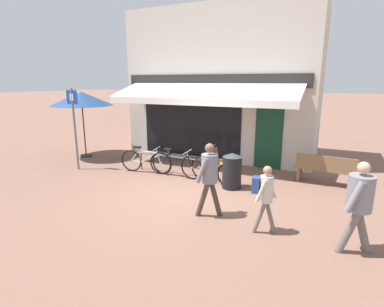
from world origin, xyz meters
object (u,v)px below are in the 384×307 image
object	(u,v)px
pedestrian_second_adult	(359,199)
litter_bin	(232,171)
park_bench	(326,169)
pedestrian_adult	(209,172)
parking_sign	(74,121)
bicycle_black	(176,164)
cafe_parasol	(81,99)
bicycle_silver	(146,161)
bicycle_orange	(212,170)
pedestrian_child	(265,191)

from	to	relation	value
pedestrian_second_adult	litter_bin	distance (m)	3.66
park_bench	pedestrian_adult	bearing A→B (deg)	-117.23
pedestrian_second_adult	park_bench	world-z (taller)	pedestrian_second_adult
parking_sign	park_bench	xyz separation A→B (m)	(7.56, 1.89, -1.16)
litter_bin	bicycle_black	bearing A→B (deg)	173.39
pedestrian_second_adult	cafe_parasol	xyz separation A→B (m)	(-9.25, 3.14, 1.27)
bicycle_silver	cafe_parasol	bearing A→B (deg)	158.70
bicycle_orange	pedestrian_adult	size ratio (longest dim) A/B	1.00
bicycle_black	litter_bin	world-z (taller)	litter_bin
bicycle_black	cafe_parasol	bearing A→B (deg)	174.32
bicycle_black	pedestrian_adult	world-z (taller)	pedestrian_adult
pedestrian_adult	cafe_parasol	distance (m)	7.17
pedestrian_second_adult	cafe_parasol	distance (m)	9.85
bicycle_orange	parking_sign	world-z (taller)	parking_sign
litter_bin	pedestrian_child	bearing A→B (deg)	-57.99
parking_sign	pedestrian_child	bearing A→B (deg)	-14.24
bicycle_silver	bicycle_orange	bearing A→B (deg)	-5.91
pedestrian_adult	bicycle_orange	bearing A→B (deg)	108.20
pedestrian_child	litter_bin	size ratio (longest dim) A/B	1.37
bicycle_silver	parking_sign	xyz separation A→B (m)	(-2.29, -0.64, 1.24)
bicycle_silver	litter_bin	xyz separation A→B (m)	(2.95, -0.16, 0.11)
pedestrian_second_adult	litter_bin	size ratio (longest dim) A/B	1.64
pedestrian_second_adult	bicycle_black	bearing A→B (deg)	154.22
bicycle_orange	litter_bin	bearing A→B (deg)	2.94
bicycle_silver	pedestrian_adult	xyz separation A→B (m)	(3.06, -2.07, 0.61)
bicycle_orange	pedestrian_adult	distance (m)	2.37
bicycle_black	pedestrian_second_adult	xyz separation A→B (m)	(4.78, -2.37, 0.58)
bicycle_black	pedestrian_second_adult	world-z (taller)	pedestrian_second_adult
bicycle_black	bicycle_orange	bearing A→B (deg)	4.82
pedestrian_adult	cafe_parasol	world-z (taller)	cafe_parasol
bicycle_orange	park_bench	bearing A→B (deg)	42.96
bicycle_black	pedestrian_adult	distance (m)	2.96
bicycle_silver	pedestrian_adult	world-z (taller)	pedestrian_adult
bicycle_orange	litter_bin	xyz separation A→B (m)	(0.69, -0.23, 0.14)
pedestrian_second_adult	parking_sign	xyz separation A→B (m)	(-8.16, 1.68, 0.65)
litter_bin	pedestrian_second_adult	bearing A→B (deg)	-36.51
bicycle_silver	litter_bin	world-z (taller)	litter_bin
pedestrian_child	cafe_parasol	size ratio (longest dim) A/B	0.54
bicycle_orange	litter_bin	world-z (taller)	litter_bin
bicycle_orange	pedestrian_adult	world-z (taller)	pedestrian_adult
litter_bin	park_bench	bearing A→B (deg)	31.35
pedestrian_child	park_bench	world-z (taller)	pedestrian_child
bicycle_silver	pedestrian_child	distance (m)	4.90
pedestrian_second_adult	parking_sign	size ratio (longest dim) A/B	0.61
pedestrian_adult	pedestrian_child	size ratio (longest dim) A/B	1.20
bicycle_black	litter_bin	size ratio (longest dim) A/B	1.84
bicycle_silver	pedestrian_child	xyz separation A→B (m)	(4.30, -2.31, 0.47)
bicycle_black	bicycle_silver	bearing A→B (deg)	-173.13
bicycle_orange	cafe_parasol	xyz separation A→B (m)	(-5.65, 0.75, 1.88)
litter_bin	parking_sign	distance (m)	5.38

